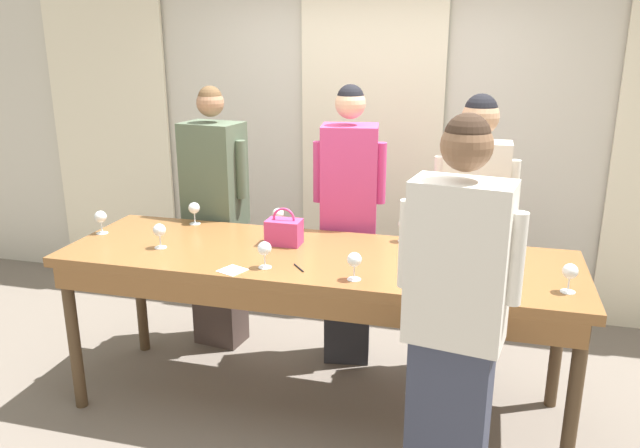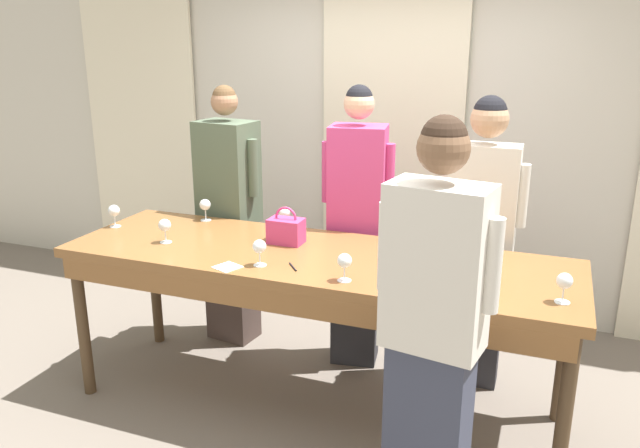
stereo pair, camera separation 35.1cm
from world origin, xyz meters
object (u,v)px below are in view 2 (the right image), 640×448
(wine_glass_front_mid, at_px, (114,211))
(guest_pink_top, at_px, (357,227))
(wine_glass_center_mid, at_px, (205,205))
(wine_glass_center_left, at_px, (408,228))
(wine_glass_back_mid, at_px, (165,226))
(wine_glass_center_right, at_px, (285,214))
(guest_cream_sweater, at_px, (480,238))
(wine_glass_back_left, at_px, (565,282))
(wine_bottle, at_px, (483,259))
(wine_glass_back_right, at_px, (345,262))
(handbag, at_px, (286,230))
(wine_glass_front_left, at_px, (259,247))
(guest_olive_jacket, at_px, (229,216))
(tasting_bar, at_px, (313,270))
(wine_glass_front_right, at_px, (439,263))
(host_pouring, at_px, (433,330))

(wine_glass_front_mid, relative_size, guest_pink_top, 0.08)
(wine_glass_center_mid, bearing_deg, guest_pink_top, 15.80)
(wine_glass_center_left, distance_m, wine_glass_back_mid, 1.42)
(wine_glass_center_right, distance_m, guest_cream_sweater, 1.21)
(wine_glass_center_left, xyz_separation_m, wine_glass_back_left, (0.86, -0.56, 0.00))
(wine_glass_center_left, bearing_deg, wine_glass_back_mid, -160.36)
(wine_bottle, bearing_deg, wine_glass_back_left, -15.77)
(wine_glass_back_right, bearing_deg, wine_bottle, 18.49)
(handbag, height_order, wine_glass_back_left, handbag)
(wine_glass_center_right, bearing_deg, wine_glass_back_left, -19.32)
(wine_bottle, distance_m, wine_glass_front_mid, 2.30)
(wine_glass_front_mid, bearing_deg, wine_glass_back_right, -11.67)
(wine_glass_front_left, relative_size, wine_glass_center_left, 1.00)
(wine_bottle, distance_m, wine_glass_back_left, 0.39)
(handbag, bearing_deg, wine_glass_back_right, -40.69)
(guest_olive_jacket, bearing_deg, wine_glass_front_left, -52.88)
(handbag, height_order, wine_glass_center_mid, handbag)
(wine_glass_front_left, bearing_deg, guest_pink_top, 74.31)
(wine_bottle, xyz_separation_m, wine_glass_back_right, (-0.64, -0.21, -0.02))
(tasting_bar, distance_m, wine_glass_center_mid, 1.00)
(wine_glass_front_right, relative_size, wine_glass_back_mid, 1.00)
(host_pouring, bearing_deg, tasting_bar, 140.80)
(wine_glass_front_left, bearing_deg, wine_glass_front_right, 6.49)
(guest_pink_top, bearing_deg, wine_glass_center_mid, -164.20)
(tasting_bar, xyz_separation_m, wine_glass_front_left, (-0.20, -0.25, 0.19))
(tasting_bar, distance_m, wine_bottle, 0.95)
(wine_bottle, xyz_separation_m, wine_glass_back_left, (0.38, -0.11, -0.02))
(wine_glass_center_left, height_order, wine_glass_back_left, same)
(wine_glass_front_left, xyz_separation_m, guest_pink_top, (0.25, 0.90, -0.12))
(wine_glass_back_right, distance_m, guest_olive_jacket, 1.51)
(guest_olive_jacket, distance_m, host_pouring, 2.13)
(wine_glass_front_mid, bearing_deg, guest_pink_top, 22.92)
(wine_glass_back_right, bearing_deg, wine_glass_back_mid, 170.80)
(wine_glass_center_mid, relative_size, guest_cream_sweater, 0.08)
(wine_bottle, bearing_deg, tasting_bar, 175.25)
(wine_bottle, relative_size, wine_glass_front_right, 2.34)
(wine_glass_front_right, distance_m, wine_glass_center_left, 0.59)
(wine_glass_front_left, relative_size, wine_glass_front_mid, 1.00)
(wine_glass_back_right, bearing_deg, wine_glass_center_mid, 150.57)
(handbag, xyz_separation_m, wine_glass_back_mid, (-0.67, -0.25, 0.02))
(wine_glass_front_left, height_order, wine_glass_center_mid, same)
(wine_glass_front_right, height_order, wine_glass_back_right, same)
(handbag, relative_size, wine_glass_front_left, 1.53)
(wine_glass_back_right, relative_size, guest_olive_jacket, 0.08)
(wine_glass_front_left, bearing_deg, wine_bottle, 8.56)
(tasting_bar, bearing_deg, wine_glass_center_mid, 157.17)
(tasting_bar, bearing_deg, wine_glass_front_right, -11.06)
(wine_glass_back_mid, bearing_deg, guest_cream_sweater, 23.66)
(wine_glass_front_right, relative_size, guest_pink_top, 0.08)
(wine_glass_center_left, distance_m, guest_pink_top, 0.50)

